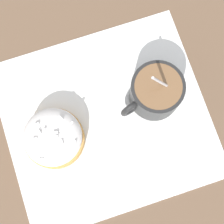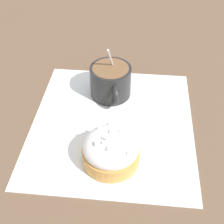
# 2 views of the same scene
# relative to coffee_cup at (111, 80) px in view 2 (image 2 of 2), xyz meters

# --- Properties ---
(ground_plane) EXTENTS (3.00, 3.00, 0.00)m
(ground_plane) POSITION_rel_coffee_cup_xyz_m (0.08, 0.01, -0.04)
(ground_plane) COLOR brown
(paper_napkin) EXTENTS (0.32, 0.29, 0.00)m
(paper_napkin) POSITION_rel_coffee_cup_xyz_m (0.08, 0.01, -0.03)
(paper_napkin) COLOR white
(paper_napkin) RESTS_ON ground_plane
(coffee_cup) EXTENTS (0.10, 0.08, 0.11)m
(coffee_cup) POSITION_rel_coffee_cup_xyz_m (0.00, 0.00, 0.00)
(coffee_cup) COLOR black
(coffee_cup) RESTS_ON paper_napkin
(frosted_pastry) EXTENTS (0.09, 0.09, 0.06)m
(frosted_pastry) POSITION_rel_coffee_cup_xyz_m (0.17, 0.02, -0.01)
(frosted_pastry) COLOR #D19347
(frosted_pastry) RESTS_ON paper_napkin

